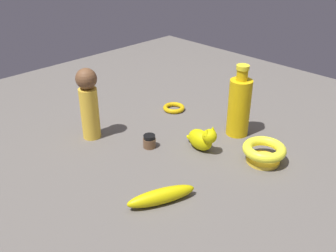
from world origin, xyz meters
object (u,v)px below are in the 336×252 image
at_px(bowl, 264,151).
at_px(nail_polish_jar, 149,141).
at_px(bangle, 174,108).
at_px(bottle_tall, 239,106).
at_px(cat_figurine, 202,139).
at_px(person_figure_adult, 89,102).
at_px(banana, 161,196).

bearing_deg(bowl, nail_polish_jar, 31.46).
relative_size(bangle, bottle_tall, 0.34).
distance_m(bowl, cat_figurine, 0.19).
bearing_deg(nail_polish_jar, bangle, -61.20).
distance_m(bangle, nail_polish_jar, 0.29).
bearing_deg(person_figure_adult, cat_figurine, -147.60).
bearing_deg(bangle, cat_figurine, 151.56).
relative_size(bangle, cat_figurine, 0.67).
bearing_deg(nail_polish_jar, bowl, -148.54).
xyz_separation_m(nail_polish_jar, cat_figurine, (-0.13, -0.11, 0.02)).
xyz_separation_m(banana, bottle_tall, (0.08, -0.44, 0.09)).
height_order(bottle_tall, cat_figurine, bottle_tall).
xyz_separation_m(person_figure_adult, bowl, (-0.50, -0.28, -0.09)).
height_order(person_figure_adult, cat_figurine, person_figure_adult).
bearing_deg(bottle_tall, nail_polish_jar, 62.27).
bearing_deg(bowl, cat_figurine, 24.19).
bearing_deg(banana, cat_figurine, -138.01).
distance_m(person_figure_adult, bowl, 0.58).
height_order(banana, cat_figurine, cat_figurine).
relative_size(banana, nail_polish_jar, 4.28).
xyz_separation_m(bangle, banana, (-0.37, 0.42, 0.01)).
relative_size(nail_polish_jar, bottle_tall, 0.18).
bearing_deg(bottle_tall, bowl, 151.67).
relative_size(bangle, nail_polish_jar, 1.95).
height_order(nail_polish_jar, bottle_tall, bottle_tall).
xyz_separation_m(bangle, cat_figurine, (-0.27, 0.15, 0.03)).
distance_m(bangle, person_figure_adult, 0.37).
xyz_separation_m(bangle, person_figure_adult, (0.05, 0.35, 0.12)).
height_order(bangle, bowl, bowl).
distance_m(banana, cat_figurine, 0.29).
bearing_deg(person_figure_adult, bowl, -150.39).
height_order(person_figure_adult, bowl, person_figure_adult).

